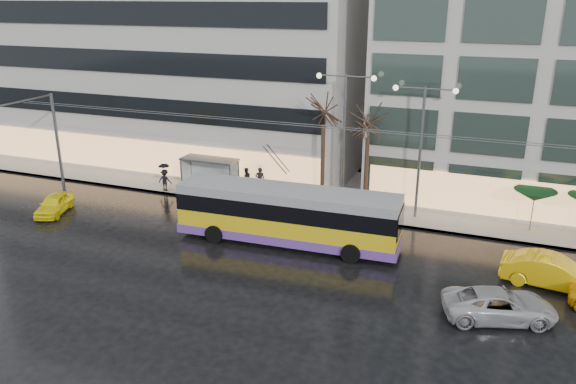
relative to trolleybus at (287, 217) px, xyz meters
The scene contains 18 objects.
ground 4.59m from the trolleybus, 96.81° to the right, with size 140.00×140.00×0.00m, color black.
sidewalk 9.98m from the trolleybus, 81.30° to the left, with size 80.00×10.00×0.15m, color gray.
kerb 5.26m from the trolleybus, 72.72° to the left, with size 80.00×0.10×0.15m, color slate.
building_left 24.09m from the trolleybus, 138.23° to the left, with size 34.00×14.00×22.00m, color #B3B0AB.
trolleybus is the anchor object (origin of this frame).
catenary 4.53m from the trolleybus, 82.39° to the left, with size 42.24×5.12×7.00m.
bus_shelter 10.98m from the trolleybus, 144.12° to the left, with size 4.20×1.60×2.51m.
street_lamp_near 7.99m from the trolleybus, 77.16° to the left, with size 3.96×0.36×9.03m.
street_lamp_far 10.07m from the trolleybus, 45.23° to the left, with size 3.96×0.36×8.53m.
tree_a 8.66m from the trolleybus, 90.07° to the left, with size 3.20×3.20×8.40m.
tree_b 8.93m from the trolleybus, 66.69° to the left, with size 3.20×3.20×7.70m.
parasol_a 15.10m from the trolleybus, 26.56° to the left, with size 2.50×2.50×2.65m.
taxi_a 16.46m from the trolleybus, behind, with size 1.51×3.76×1.28m, color #FEEE0D.
taxi_b 14.36m from the trolleybus, ahead, with size 1.71×4.90×1.62m, color yellow.
sedan_silver 12.72m from the trolleybus, 19.79° to the right, with size 2.32×5.02×1.40m, color #ACACB1.
pedestrian_a 8.78m from the trolleybus, 124.22° to the left, with size 1.23×1.24×2.19m.
pedestrian_b 9.57m from the trolleybus, 129.78° to the left, with size 1.08×1.07×1.76m.
pedestrian_c 12.80m from the trolleybus, 156.28° to the left, with size 1.12×0.90×2.11m.
Camera 1 is at (11.43, -24.22, 13.98)m, focal length 35.00 mm.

